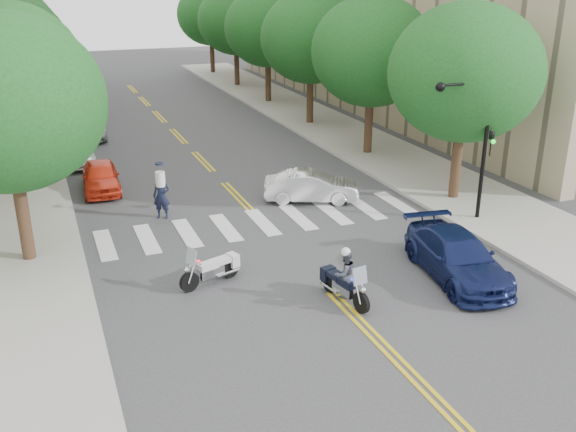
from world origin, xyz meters
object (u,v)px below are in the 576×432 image
sedan_blue (457,257)px  officer_standing (162,196)px  convertible (311,186)px  motorcycle_parked (215,268)px  motorcycle_police (344,277)px

sedan_blue → officer_standing: bearing=139.5°
officer_standing → convertible: (6.49, -0.36, -0.27)m
officer_standing → sedan_blue: (7.94, -9.00, -0.21)m
officer_standing → motorcycle_parked: bearing=-58.6°
motorcycle_police → convertible: bearing=-118.2°
motorcycle_parked → officer_standing: officer_standing is taller
motorcycle_parked → sedan_blue: bearing=-127.6°
convertible → sedan_blue: bearing=-147.6°
sedan_blue → motorcycle_parked: bearing=169.4°
officer_standing → motorcycle_police: bearing=-39.9°
officer_standing → sedan_blue: officer_standing is taller
motorcycle_police → officer_standing: officer_standing is taller
motorcycle_police → motorcycle_parked: size_ratio=1.03×
officer_standing → sedan_blue: size_ratio=0.37×
motorcycle_parked → officer_standing: size_ratio=1.13×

